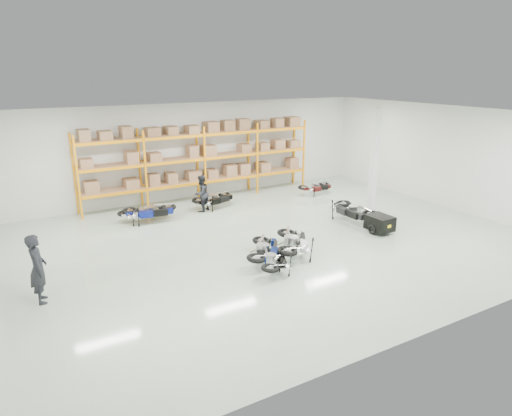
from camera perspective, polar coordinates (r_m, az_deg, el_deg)
room at (r=16.03m, az=2.23°, el=3.45°), size 18.00×18.00×18.00m
pallet_rack at (r=21.65m, az=-6.92°, el=6.94°), size 11.28×0.98×3.62m
structural_column at (r=19.59m, az=14.51°, el=5.43°), size 0.25×0.25×4.50m
moto_blue_centre at (r=14.67m, az=1.22°, el=-4.84°), size 1.78×1.97×1.16m
moto_silver_left at (r=15.22m, az=4.81°, el=-3.86°), size 1.88×2.18×1.27m
moto_black_far_left at (r=14.09m, az=2.19°, el=-6.06°), size 1.36×1.78×1.03m
moto_touring_right at (r=18.98m, az=11.88°, el=0.10°), size 1.01×1.99×1.27m
trailer at (r=17.95m, az=15.20°, el=-1.82°), size 0.85×1.61×0.67m
moto_back_a at (r=19.02m, az=-13.12°, el=-0.03°), size 2.01×1.25×1.21m
moto_back_b at (r=19.10m, az=-14.14°, el=-0.31°), size 1.62×0.86×1.03m
moto_back_c at (r=20.47m, az=-5.22°, el=1.45°), size 1.90×1.25×1.13m
moto_back_d at (r=22.81m, az=7.53°, el=2.86°), size 1.59×0.82×1.02m
person_left at (r=13.43m, az=-25.61°, el=-6.85°), size 0.49×0.72×1.91m
person_back at (r=19.97m, az=-6.85°, el=1.82°), size 0.98×0.91×1.62m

